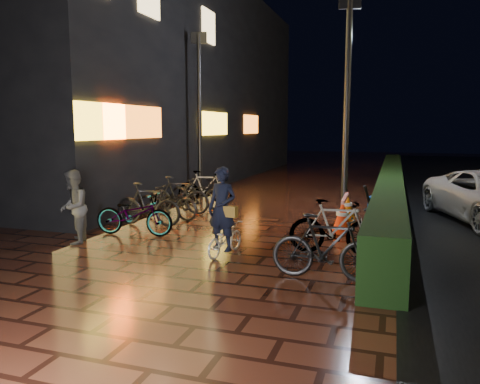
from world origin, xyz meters
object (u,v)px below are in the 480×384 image
(cart_assembly, at_px, (376,205))
(cyclist, at_px, (223,223))
(traffic_barrier, at_px, (345,211))
(bystander_person, at_px, (73,207))

(cart_assembly, bearing_deg, cyclist, -125.44)
(traffic_barrier, distance_m, cart_assembly, 0.83)
(bystander_person, height_order, traffic_barrier, bystander_person)
(bystander_person, bearing_deg, cyclist, 66.11)
(bystander_person, relative_size, traffic_barrier, 0.82)
(cyclist, bearing_deg, bystander_person, -177.97)
(cyclist, bearing_deg, traffic_barrier, 60.33)
(cyclist, height_order, traffic_barrier, cyclist)
(bystander_person, xyz_separation_m, cart_assembly, (6.03, 3.89, -0.25))
(traffic_barrier, bearing_deg, cyclist, -119.67)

